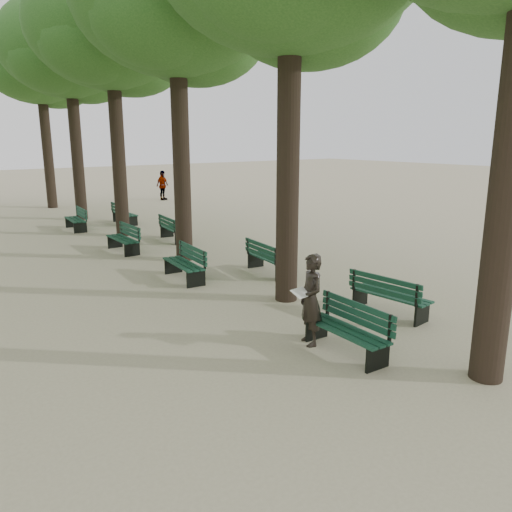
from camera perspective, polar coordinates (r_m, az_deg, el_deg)
ground at (r=9.03m, az=8.53°, el=-11.55°), size 120.00×120.00×0.00m
tree_central_3 at (r=20.48m, az=-16.31°, el=23.80°), size 6.00×6.00×9.95m
tree_central_4 at (r=25.12m, az=-20.66°, el=21.47°), size 6.00×6.00×9.95m
tree_central_5 at (r=29.89m, az=-23.56°, el=19.80°), size 6.00×6.00×9.95m
bench_left_0 at (r=9.18m, az=10.13°, el=-9.34°), size 0.67×1.83×0.92m
bench_left_1 at (r=13.70m, az=-8.23°, el=-1.60°), size 0.75×1.85×0.92m
bench_left_2 at (r=17.46m, az=-14.95°, el=1.34°), size 0.61×1.81×0.92m
bench_left_3 at (r=22.19m, az=-19.91°, el=3.50°), size 0.72×1.84×0.92m
bench_right_0 at (r=11.31m, az=15.02°, el=-5.18°), size 0.74×1.85×0.92m
bench_right_1 at (r=14.20m, az=1.52°, el=-0.92°), size 0.80×1.86×0.92m
bench_right_2 at (r=18.96m, az=-9.34°, el=2.55°), size 0.79×1.86×0.92m
bench_right_3 at (r=23.18m, az=-14.75°, el=4.26°), size 0.58×1.80×0.92m
man_with_map at (r=9.30m, az=6.28°, el=-4.99°), size 0.71×0.77×1.73m
pedestrian_c at (r=31.48m, az=-10.64°, el=7.94°), size 1.11×0.80×1.81m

